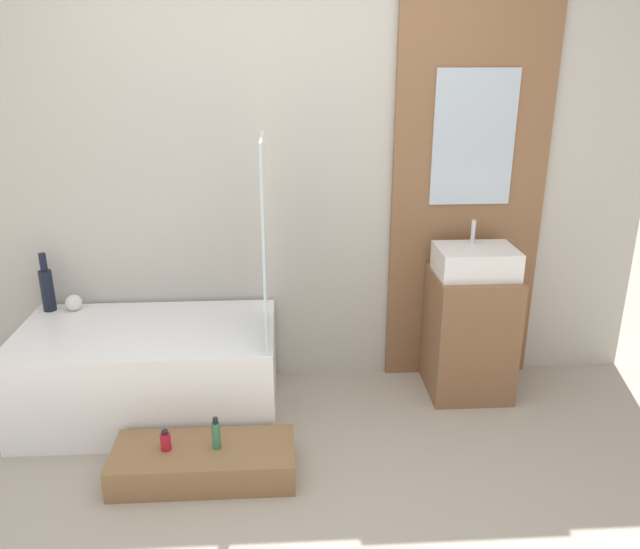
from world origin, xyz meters
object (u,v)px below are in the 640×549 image
Objects in this scene: vase_tall_dark at (47,287)px; vase_round_light at (74,303)px; sink at (476,261)px; bathtub at (150,371)px; bottle_soap_primary at (166,441)px; bottle_soap_secondary at (216,434)px; wooden_step_bench at (204,462)px.

vase_round_light is (0.14, -0.01, -0.09)m from vase_tall_dark.
sink is 2.27m from vase_round_light.
bathtub reaches higher than bottle_soap_primary.
bottle_soap_secondary is (0.41, -0.58, -0.03)m from bathtub.
bottle_soap_secondary is (0.87, -0.86, -0.33)m from vase_round_light.
sink reaches higher than bottle_soap_primary.
bottle_soap_primary is at bearing -48.50° from vase_tall_dark.
bathtub is at bearing -31.65° from vase_round_light.
vase_round_light reaches higher than wooden_step_bench.
sink is at bearing -3.61° from vase_tall_dark.
vase_tall_dark is 3.31× the size of bottle_soap_primary.
vase_round_light reaches higher than bottle_soap_secondary.
bathtub is at bearing 125.34° from bottle_soap_secondary.
bottle_soap_secondary reaches higher than wooden_step_bench.
vase_tall_dark is (-0.59, 0.29, 0.39)m from bathtub.
sink reaches higher than wooden_step_bench.
wooden_step_bench is at bearing -42.80° from vase_tall_dark.
sink is at bearing 27.39° from bottle_soap_secondary.
sink is (1.45, 0.72, 0.73)m from wooden_step_bench.
vase_round_light is 1.12m from bottle_soap_primary.
bathtub is at bearing -175.55° from sink.
bottle_soap_primary is at bearing 180.00° from wooden_step_bench.
bottle_soap_primary is at bearing -53.67° from vase_round_light.
vase_round_light is 1.26m from bottle_soap_secondary.
bathtub is 0.71m from bottle_soap_secondary.
bottle_soap_secondary is at bearing -40.93° from vase_tall_dark.
sink reaches higher than bathtub.
vase_tall_dark is at bearing 175.67° from vase_round_light.
sink is 1.28× the size of vase_tall_dark.
vase_tall_dark is (-2.39, 0.15, -0.16)m from sink.
wooden_step_bench is 8.32× the size of bottle_soap_primary.
bathtub is 13.29× the size of bottle_soap_primary.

